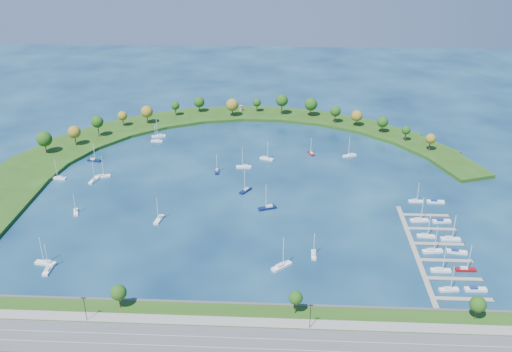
{
  "coord_description": "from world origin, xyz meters",
  "views": [
    {
      "loc": [
        18.86,
        -272.71,
        135.08
      ],
      "look_at": [
        5.0,
        5.0,
        4.0
      ],
      "focal_mm": 39.48,
      "sensor_mm": 36.0,
      "label": 1
    }
  ],
  "objects_px": {
    "moored_boat_11": "(48,269)",
    "docked_boat_0": "(449,289)",
    "harbor_tower": "(241,108)",
    "docked_boat_10": "(416,201)",
    "moored_boat_3": "(350,155)",
    "moored_boat_15": "(76,211)",
    "docked_boat_4": "(432,250)",
    "docked_boat_5": "(457,252)",
    "moored_boat_7": "(94,180)",
    "dock_system": "(432,252)",
    "moored_boat_8": "(59,178)",
    "moored_boat_0": "(46,262)",
    "docked_boat_3": "(466,269)",
    "moored_boat_2": "(244,166)",
    "moored_boat_4": "(102,176)",
    "moored_boat_6": "(314,254)",
    "docked_boat_2": "(441,270)",
    "docked_boat_1": "(475,289)",
    "docked_boat_11": "(435,202)",
    "moored_boat_9": "(217,171)",
    "docked_boat_8": "(419,220)",
    "moored_boat_10": "(282,266)",
    "moored_boat_13": "(267,158)",
    "docked_boat_9": "(441,221)",
    "docked_boat_7": "(450,238)",
    "moored_boat_17": "(94,160)",
    "docked_boat_6": "(426,235)",
    "moored_boat_5": "(157,140)",
    "moored_boat_12": "(159,219)",
    "moored_boat_14": "(246,190)"
  },
  "relations": [
    {
      "from": "docked_boat_3",
      "to": "moored_boat_13",
      "type": "bearing_deg",
      "value": 126.99
    },
    {
      "from": "docked_boat_3",
      "to": "docked_boat_10",
      "type": "distance_m",
      "value": 61.06
    },
    {
      "from": "moored_boat_17",
      "to": "docked_boat_8",
      "type": "xyz_separation_m",
      "value": [
        178.54,
        -63.24,
        0.03
      ]
    },
    {
      "from": "moored_boat_7",
      "to": "docked_boat_0",
      "type": "bearing_deg",
      "value": -103.01
    },
    {
      "from": "moored_boat_15",
      "to": "docked_boat_1",
      "type": "bearing_deg",
      "value": 53.98
    },
    {
      "from": "moored_boat_12",
      "to": "docked_boat_2",
      "type": "xyz_separation_m",
      "value": [
        125.19,
        -36.3,
        -0.01
      ]
    },
    {
      "from": "moored_boat_15",
      "to": "docked_boat_6",
      "type": "relative_size",
      "value": 0.91
    },
    {
      "from": "docked_boat_4",
      "to": "docked_boat_5",
      "type": "xyz_separation_m",
      "value": [
        10.47,
        0.07,
        -0.29
      ]
    },
    {
      "from": "moored_boat_10",
      "to": "moored_boat_13",
      "type": "relative_size",
      "value": 1.17
    },
    {
      "from": "moored_boat_5",
      "to": "docked_boat_9",
      "type": "xyz_separation_m",
      "value": [
        158.12,
        -96.39,
        -0.22
      ]
    },
    {
      "from": "moored_boat_0",
      "to": "docked_boat_5",
      "type": "relative_size",
      "value": 1.48
    },
    {
      "from": "moored_boat_2",
      "to": "moored_boat_9",
      "type": "xyz_separation_m",
      "value": [
        -14.9,
        -6.82,
        -0.04
      ]
    },
    {
      "from": "docked_boat_11",
      "to": "moored_boat_2",
      "type": "bearing_deg",
      "value": 161.12
    },
    {
      "from": "moored_boat_15",
      "to": "moored_boat_14",
      "type": "bearing_deg",
      "value": 89.38
    },
    {
      "from": "moored_boat_9",
      "to": "moored_boat_15",
      "type": "bearing_deg",
      "value": -56.97
    },
    {
      "from": "moored_boat_6",
      "to": "docked_boat_1",
      "type": "distance_m",
      "value": 66.0
    },
    {
      "from": "harbor_tower",
      "to": "docked_boat_10",
      "type": "height_order",
      "value": "docked_boat_10"
    },
    {
      "from": "moored_boat_9",
      "to": "docked_boat_9",
      "type": "bearing_deg",
      "value": 59.96
    },
    {
      "from": "harbor_tower",
      "to": "docked_boat_11",
      "type": "bearing_deg",
      "value": -50.88
    },
    {
      "from": "docked_boat_0",
      "to": "moored_boat_11",
      "type": "bearing_deg",
      "value": 171.09
    },
    {
      "from": "harbor_tower",
      "to": "moored_boat_0",
      "type": "bearing_deg",
      "value": -108.81
    },
    {
      "from": "moored_boat_5",
      "to": "moored_boat_11",
      "type": "xyz_separation_m",
      "value": [
        -14.74,
        -145.3,
        0.04
      ]
    },
    {
      "from": "moored_boat_3",
      "to": "docked_boat_9",
      "type": "relative_size",
      "value": 1.38
    },
    {
      "from": "moored_boat_8",
      "to": "docked_boat_4",
      "type": "height_order",
      "value": "docked_boat_4"
    },
    {
      "from": "docked_boat_3",
      "to": "docked_boat_9",
      "type": "bearing_deg",
      "value": 89.29
    },
    {
      "from": "moored_boat_6",
      "to": "docked_boat_2",
      "type": "bearing_deg",
      "value": -98.81
    },
    {
      "from": "moored_boat_2",
      "to": "moored_boat_4",
      "type": "xyz_separation_m",
      "value": [
        -78.36,
        -16.93,
        -0.0
      ]
    },
    {
      "from": "docked_boat_2",
      "to": "docked_boat_8",
      "type": "relative_size",
      "value": 0.95
    },
    {
      "from": "moored_boat_4",
      "to": "docked_boat_1",
      "type": "height_order",
      "value": "moored_boat_4"
    },
    {
      "from": "moored_boat_0",
      "to": "moored_boat_7",
      "type": "height_order",
      "value": "moored_boat_0"
    },
    {
      "from": "moored_boat_3",
      "to": "moored_boat_15",
      "type": "xyz_separation_m",
      "value": [
        -142.31,
        -78.0,
        -0.04
      ]
    },
    {
      "from": "docked_boat_4",
      "to": "docked_boat_3",
      "type": "bearing_deg",
      "value": -60.19
    },
    {
      "from": "docked_boat_7",
      "to": "moored_boat_0",
      "type": "bearing_deg",
      "value": -170.32
    },
    {
      "from": "moored_boat_7",
      "to": "moored_boat_11",
      "type": "distance_m",
      "value": 85.5
    },
    {
      "from": "moored_boat_8",
      "to": "docked_boat_11",
      "type": "bearing_deg",
      "value": -177.85
    },
    {
      "from": "moored_boat_2",
      "to": "moored_boat_4",
      "type": "distance_m",
      "value": 80.17
    },
    {
      "from": "moored_boat_11",
      "to": "docked_boat_3",
      "type": "bearing_deg",
      "value": -88.09
    },
    {
      "from": "moored_boat_11",
      "to": "docked_boat_0",
      "type": "xyz_separation_m",
      "value": [
        162.42,
        -5.42,
        -0.03
      ]
    },
    {
      "from": "moored_boat_3",
      "to": "docked_boat_3",
      "type": "xyz_separation_m",
      "value": [
        35.94,
        -118.54,
        -0.0
      ]
    },
    {
      "from": "moored_boat_4",
      "to": "moored_boat_17",
      "type": "xyz_separation_m",
      "value": [
        -11.61,
        21.97,
        -0.02
      ]
    },
    {
      "from": "docked_boat_2",
      "to": "docked_boat_11",
      "type": "xyz_separation_m",
      "value": [
        12.36,
        61.48,
        -0.26
      ]
    },
    {
      "from": "docked_boat_9",
      "to": "docked_boat_2",
      "type": "bearing_deg",
      "value": -110.74
    },
    {
      "from": "moored_boat_9",
      "to": "moored_boat_11",
      "type": "distance_m",
      "value": 116.65
    },
    {
      "from": "dock_system",
      "to": "docked_boat_2",
      "type": "height_order",
      "value": "docked_boat_2"
    },
    {
      "from": "docked_boat_11",
      "to": "moored_boat_4",
      "type": "bearing_deg",
      "value": 175.12
    },
    {
      "from": "dock_system",
      "to": "moored_boat_10",
      "type": "distance_m",
      "value": 67.26
    },
    {
      "from": "dock_system",
      "to": "moored_boat_8",
      "type": "distance_m",
      "value": 201.03
    },
    {
      "from": "harbor_tower",
      "to": "moored_boat_9",
      "type": "relative_size",
      "value": 0.37
    },
    {
      "from": "moored_boat_6",
      "to": "moored_boat_3",
      "type": "bearing_deg",
      "value": -12.33
    },
    {
      "from": "docked_boat_7",
      "to": "moored_boat_5",
      "type": "bearing_deg",
      "value": 145.18
    }
  ]
}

